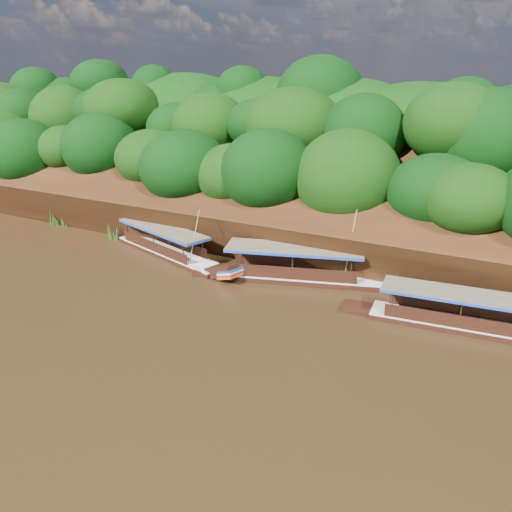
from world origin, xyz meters
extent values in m
plane|color=black|center=(0.00, 0.00, 0.00)|extent=(160.00, 160.00, 0.00)
cube|color=black|center=(0.00, 16.00, 3.50)|extent=(120.00, 16.12, 13.64)
cube|color=black|center=(0.00, 26.00, 0.00)|extent=(120.00, 24.00, 12.00)
ellipsoid|color=#0A400E|center=(-36.00, 14.00, 3.20)|extent=(16.00, 8.00, 6.00)
ellipsoid|color=#0A400E|center=(-30.00, 22.00, 9.00)|extent=(20.00, 10.00, 8.00)
ellipsoid|color=#0A400E|center=(-6.00, 15.00, 3.50)|extent=(18.00, 8.00, 6.40)
ellipsoid|color=#0A400E|center=(0.00, 23.00, 9.20)|extent=(24.00, 11.00, 8.40)
cube|color=black|center=(10.89, 6.26, 0.00)|extent=(11.65, 3.18, 0.81)
cube|color=silver|center=(10.89, 6.26, 0.39)|extent=(11.65, 3.24, 0.09)
cube|color=brown|center=(10.17, 6.19, 2.17)|extent=(9.20, 3.22, 0.11)
cube|color=#193EA6|center=(10.17, 6.19, 2.06)|extent=(9.20, 3.22, 0.16)
cube|color=black|center=(-0.58, 8.36, 0.00)|extent=(12.41, 5.91, 0.92)
cube|color=silver|center=(-0.58, 8.36, 0.44)|extent=(12.43, 5.97, 0.10)
cube|color=black|center=(6.02, 10.47, 0.72)|extent=(3.30, 2.50, 1.73)
cube|color=#193EA6|center=(6.75, 10.71, 1.03)|extent=(1.98, 2.14, 0.63)
cube|color=red|center=(6.75, 10.71, 0.68)|extent=(1.98, 2.14, 0.63)
cube|color=brown|center=(-1.31, 8.12, 2.47)|extent=(9.97, 5.41, 0.12)
cube|color=#193EA6|center=(-1.31, 8.12, 2.35)|extent=(9.97, 5.41, 0.18)
cylinder|color=tan|center=(2.54, 8.71, 3.07)|extent=(0.73, 0.32, 5.19)
cube|color=black|center=(-12.36, 7.89, 0.00)|extent=(12.20, 5.40, 0.83)
cube|color=silver|center=(-12.36, 7.89, 0.39)|extent=(12.21, 5.45, 0.09)
cube|color=black|center=(-5.82, 5.95, 0.64)|extent=(3.16, 2.27, 1.63)
cube|color=#193EA6|center=(-5.09, 5.73, 0.92)|extent=(1.87, 1.93, 0.61)
cube|color=red|center=(-5.09, 5.73, 0.61)|extent=(1.87, 1.93, 0.61)
cube|color=brown|center=(-13.08, 8.11, 2.21)|extent=(9.76, 4.94, 0.11)
cube|color=#193EA6|center=(-13.08, 8.11, 2.10)|extent=(9.76, 4.94, 0.17)
cylinder|color=tan|center=(-8.89, 6.67, 2.58)|extent=(1.17, 0.09, 4.22)
cone|color=#28681A|center=(-27.06, 9.49, 0.88)|extent=(1.50, 1.50, 1.76)
cone|color=#28681A|center=(-19.26, 8.95, 0.69)|extent=(1.50, 1.50, 1.39)
cone|color=#28681A|center=(-12.98, 9.58, 1.02)|extent=(1.50, 1.50, 2.03)
cone|color=#28681A|center=(-5.22, 8.87, 0.69)|extent=(1.50, 1.50, 1.38)
cone|color=#28681A|center=(1.57, 9.84, 0.94)|extent=(1.50, 1.50, 1.88)
cone|color=#28681A|center=(6.45, 9.39, 0.88)|extent=(1.50, 1.50, 1.76)
cone|color=#28681A|center=(12.56, 9.77, 0.85)|extent=(1.50, 1.50, 1.70)
camera|label=1|loc=(12.24, -22.37, 14.01)|focal=35.00mm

